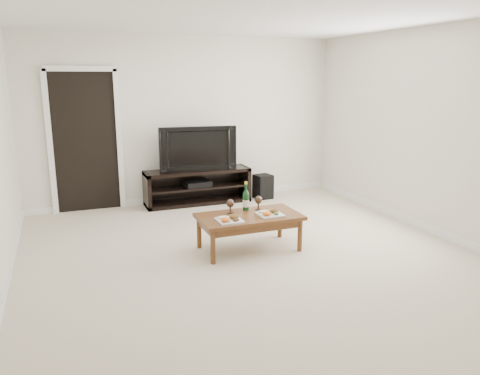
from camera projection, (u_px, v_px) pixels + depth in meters
name	position (u px, v px, depth m)	size (l,w,h in m)	color
floor	(253.00, 259.00, 5.21)	(5.50, 5.50, 0.00)	beige
back_wall	(186.00, 120.00, 7.42)	(5.00, 0.04, 2.60)	silver
ceiling	(255.00, 10.00, 4.60)	(5.00, 5.50, 0.04)	white
doorway	(85.00, 143.00, 6.91)	(0.90, 0.02, 2.05)	black
media_console	(198.00, 186.00, 7.44)	(1.67, 0.45, 0.55)	black
television	(197.00, 148.00, 7.30)	(1.20, 0.16, 0.69)	black
av_receiver	(197.00, 184.00, 7.42)	(0.40, 0.30, 0.08)	black
subwoofer	(263.00, 187.00, 7.76)	(0.26, 0.26, 0.40)	black
coffee_table	(249.00, 232.00, 5.45)	(1.18, 0.64, 0.42)	brown
plate_left	(230.00, 218.00, 5.17)	(0.27, 0.27, 0.07)	white
plate_right	(270.00, 212.00, 5.39)	(0.27, 0.27, 0.07)	white
wine_bottle	(246.00, 196.00, 5.56)	(0.07, 0.07, 0.35)	#0F3718
goblet_left	(230.00, 206.00, 5.46)	(0.09, 0.09, 0.17)	#3E2C21
goblet_right	(258.00, 203.00, 5.61)	(0.09, 0.09, 0.17)	#3E2C21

